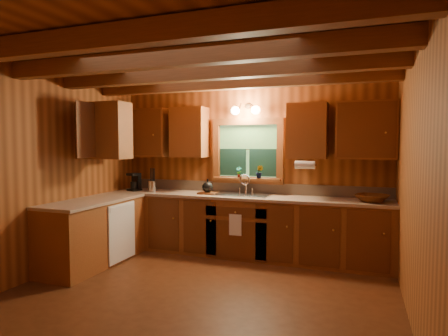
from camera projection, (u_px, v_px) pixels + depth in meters
room at (199, 177)px, 4.09m from camera, size 4.20×4.20×4.20m
ceiling_beams at (198, 65)px, 4.02m from camera, size 4.20×2.54×0.18m
base_cabinets at (203, 228)px, 5.52m from camera, size 4.20×2.22×0.86m
countertop at (204, 198)px, 5.49m from camera, size 4.20×2.24×0.04m
backsplash at (248, 188)px, 5.88m from camera, size 4.20×0.02×0.16m
dishwasher_panel at (122, 232)px, 5.28m from camera, size 0.02×0.60×0.80m
upper_cabinets at (202, 132)px, 5.58m from camera, size 4.19×1.77×0.78m
window at (248, 152)px, 5.83m from camera, size 1.12×0.08×1.00m
window_sill at (247, 179)px, 5.81m from camera, size 1.06×0.14×0.04m
wall_sconce at (246, 110)px, 5.67m from camera, size 0.45×0.21×0.17m
paper_towel_roll at (305, 165)px, 5.21m from camera, size 0.27×0.11×0.11m
dish_towel at (235, 225)px, 5.33m from camera, size 0.18×0.01×0.30m
sink at (242, 198)px, 5.62m from camera, size 0.82×0.48×0.43m
coffee_maker at (135, 182)px, 6.18m from camera, size 0.16×0.21×0.29m
utensil_crock at (152, 186)px, 6.07m from camera, size 0.13×0.13×0.37m
cutting_board at (208, 193)px, 5.74m from camera, size 0.28×0.21×0.02m
teakettle at (208, 187)px, 5.73m from camera, size 0.16×0.16×0.21m
wicker_basket at (372, 198)px, 4.93m from camera, size 0.53×0.53×0.10m
potted_plant_left at (239, 172)px, 5.83m from camera, size 0.09×0.06×0.17m
potted_plant_right at (259, 172)px, 5.69m from camera, size 0.12×0.10×0.20m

